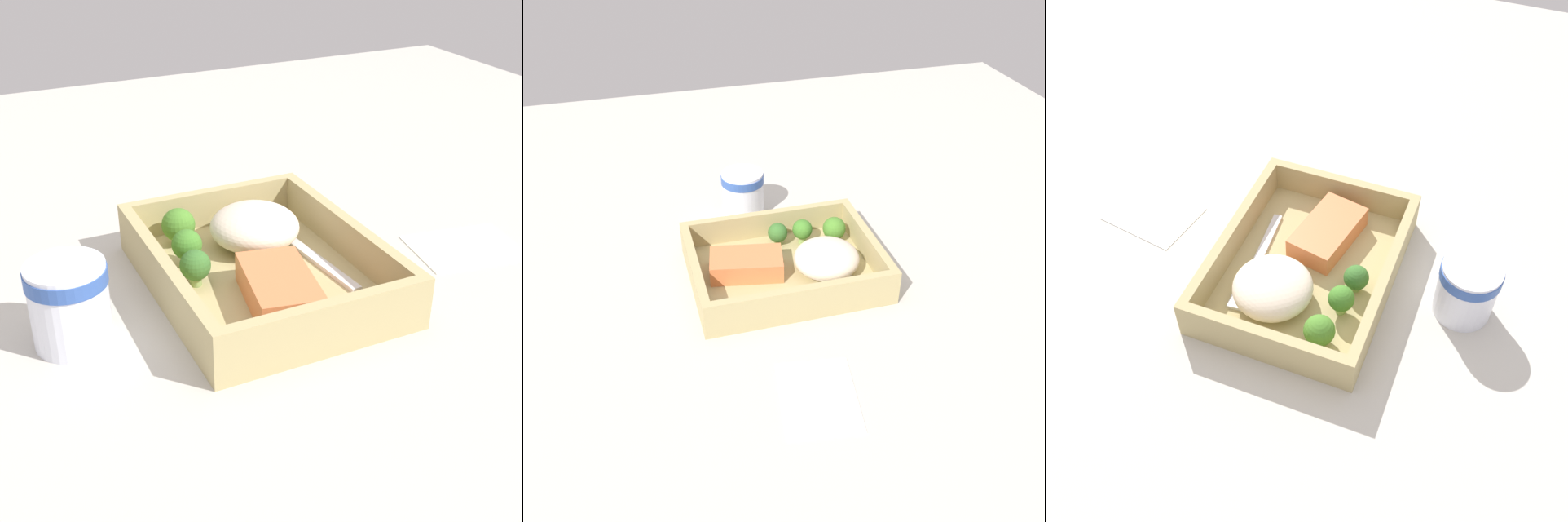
{
  "view_description": "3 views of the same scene",
  "coord_description": "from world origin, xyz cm",
  "views": [
    {
      "loc": [
        -55.95,
        26.45,
        36.96
      ],
      "look_at": [
        0.0,
        0.0,
        2.7
      ],
      "focal_mm": 50.0,
      "sensor_mm": 36.0,
      "label": 1
    },
    {
      "loc": [
        -19.35,
        -68.62,
        53.88
      ],
      "look_at": [
        0.0,
        0.0,
        2.7
      ],
      "focal_mm": 42.0,
      "sensor_mm": 36.0,
      "label": 2
    },
    {
      "loc": [
        44.69,
        17.43,
        58.65
      ],
      "look_at": [
        0.0,
        0.0,
        2.7
      ],
      "focal_mm": 42.0,
      "sensor_mm": 36.0,
      "label": 3
    }
  ],
  "objects": [
    {
      "name": "tray_rim",
      "position": [
        0.0,
        0.0,
        3.22
      ],
      "size": [
        26.87,
        20.76,
        4.03
      ],
      "color": "tan",
      "rests_on": "takeout_tray"
    },
    {
      "name": "receipt_slip",
      "position": [
        -2.42,
        -23.4,
        0.12
      ],
      "size": [
        10.44,
        12.72,
        0.24
      ],
      "primitive_type": "cube",
      "rotation": [
        0.0,
        0.0,
        -0.16
      ],
      "color": "white",
      "rests_on": "ground_plane"
    },
    {
      "name": "fork",
      "position": [
        2.04,
        -6.07,
        1.42
      ],
      "size": [
        15.88,
        2.95,
        0.44
      ],
      "color": "silver",
      "rests_on": "takeout_tray"
    },
    {
      "name": "ground_plane",
      "position": [
        0.0,
        0.0,
        -1.0
      ],
      "size": [
        160.0,
        160.0,
        2.0
      ],
      "primitive_type": "cube",
      "color": "#BAB6AC"
    },
    {
      "name": "broccoli_floret_3",
      "position": [
        0.83,
        6.48,
        3.28
      ],
      "size": [
        3.01,
        3.01,
        3.67
      ],
      "color": "#7B9952",
      "rests_on": "takeout_tray"
    },
    {
      "name": "broccoli_floret_1",
      "position": [
        9.43,
        5.09,
        3.42
      ],
      "size": [
        3.54,
        3.54,
        4.08
      ],
      "color": "#81A255",
      "rests_on": "takeout_tray"
    },
    {
      "name": "mashed_potatoes",
      "position": [
        5.76,
        -2.0,
        3.44
      ],
      "size": [
        9.41,
        9.38,
        4.47
      ],
      "primitive_type": "ellipsoid",
      "color": "beige",
      "rests_on": "takeout_tray"
    },
    {
      "name": "paper_cup",
      "position": [
        -1.79,
        18.86,
        4.29
      ],
      "size": [
        7.01,
        7.01,
        7.7
      ],
      "color": "white",
      "rests_on": "ground_plane"
    },
    {
      "name": "takeout_tray",
      "position": [
        0.0,
        0.0,
        0.6
      ],
      "size": [
        26.87,
        20.76,
        1.2
      ],
      "primitive_type": "cube",
      "color": "tan",
      "rests_on": "ground_plane"
    },
    {
      "name": "broccoli_floret_2",
      "position": [
        4.58,
        5.93,
        3.55
      ],
      "size": [
        3.06,
        3.06,
        4.0
      ],
      "color": "#87AB5A",
      "rests_on": "takeout_tray"
    },
    {
      "name": "salmon_fillet",
      "position": [
        -5.39,
        0.7,
        2.67
      ],
      "size": [
        11.24,
        7.76,
        2.93
      ],
      "primitive_type": "cube",
      "rotation": [
        0.0,
        0.0,
        -0.19
      ],
      "color": "#E07744",
      "rests_on": "takeout_tray"
    }
  ]
}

